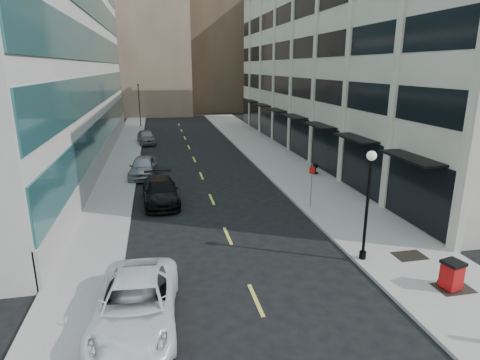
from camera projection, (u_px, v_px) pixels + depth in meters
name	position (u px, v px, depth m)	size (l,w,h in m)	color
ground	(271.00, 333.00, 13.06)	(160.00, 160.00, 0.00)	black
sidewalk_right	(291.00, 170.00, 33.34)	(5.00, 80.00, 0.15)	gray
sidewalk_left	(117.00, 179.00, 30.60)	(3.00, 80.00, 0.15)	gray
building_right	(363.00, 60.00, 39.35)	(15.30, 46.50, 18.25)	beige
skyline_tan_near	(147.00, 34.00, 72.51)	(14.00, 18.00, 28.00)	#9C8266
skyline_brown	(210.00, 21.00, 77.81)	(12.00, 16.00, 34.00)	brown
skyline_tan_far	(98.00, 53.00, 80.79)	(12.00, 14.00, 22.00)	#9C8266
skyline_stone	(267.00, 58.00, 76.03)	(10.00, 14.00, 20.00)	beige
grate_mid	(453.00, 288.00, 15.44)	(1.40, 1.00, 0.01)	black
grate_far	(410.00, 256.00, 18.08)	(1.40, 1.00, 0.01)	black
road_centerline	(206.00, 186.00, 29.07)	(0.15, 68.20, 0.01)	#D8CC4C
traffic_signal	(138.00, 87.00, 55.63)	(0.66, 0.66, 6.98)	black
car_white_van	(136.00, 304.00, 13.25)	(2.65, 5.75, 1.60)	white
car_black_pickup	(160.00, 191.00, 25.39)	(2.17, 5.34, 1.55)	black
car_silver_sedan	(143.00, 167.00, 31.41)	(1.93, 4.79, 1.63)	#96989E
car_grey_sedan	(146.00, 137.00, 44.93)	(1.82, 4.51, 1.54)	slate
trash_bin	(452.00, 274.00, 15.25)	(0.85, 0.87, 1.15)	#A40A0B
lamppost	(368.00, 196.00, 17.04)	(0.42, 0.42, 5.00)	black
sign_post	(312.00, 180.00, 23.91)	(0.30, 0.16, 2.70)	slate
urn_planter	(314.00, 168.00, 31.86)	(0.59, 0.59, 0.82)	black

